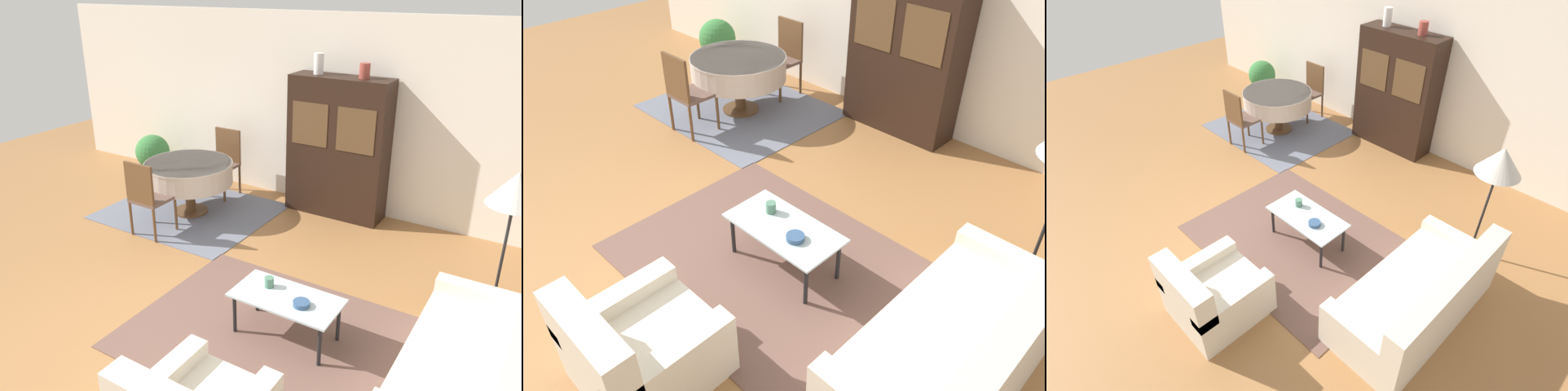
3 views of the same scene
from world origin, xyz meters
TOP-DOWN VIEW (x-y plane):
  - ground_plane at (0.00, 0.00)m, footprint 14.00×14.00m
  - wall_back at (0.00, 3.63)m, footprint 10.00×0.06m
  - area_rug at (0.91, 0.50)m, footprint 2.66×1.99m
  - dining_rug at (-1.54, 2.28)m, footprint 2.26×1.92m
  - couch at (2.60, 0.60)m, footprint 0.90×1.88m
  - armchair at (1.10, -0.89)m, footprint 0.82×0.88m
  - coffee_table at (0.99, 0.57)m, footprint 0.99×0.51m
  - display_cabinet at (0.22, 3.35)m, footprint 1.36×0.46m
  - dining_table at (-1.52, 2.27)m, footprint 1.23×1.23m
  - dining_chair_near at (-1.52, 1.44)m, footprint 0.44×0.44m
  - dining_chair_far at (-1.52, 3.11)m, footprint 0.44×0.44m
  - floor_lamp at (2.55, 1.90)m, footprint 0.49×0.49m
  - cup at (0.77, 0.63)m, footprint 0.09×0.09m
  - bowl at (1.17, 0.52)m, footprint 0.15×0.15m
  - vase_tall at (-0.12, 3.35)m, footprint 0.13×0.13m
  - vase_short at (0.52, 3.35)m, footprint 0.13×0.13m
  - potted_plant at (-2.99, 3.10)m, footprint 0.57×0.57m

SIDE VIEW (x-z plane):
  - ground_plane at x=0.00m, z-range 0.00..0.00m
  - area_rug at x=0.91m, z-range 0.00..0.01m
  - dining_rug at x=-1.54m, z-range 0.00..0.01m
  - couch at x=2.60m, z-range -0.13..0.73m
  - armchair at x=1.10m, z-range -0.11..0.71m
  - coffee_table at x=0.99m, z-range 0.18..0.60m
  - potted_plant at x=-2.99m, z-range 0.04..0.75m
  - bowl at x=1.17m, z-range 0.43..0.48m
  - cup at x=0.77m, z-range 0.43..0.53m
  - dining_chair_near at x=-1.52m, z-range 0.07..1.07m
  - dining_chair_far at x=-1.52m, z-range 0.07..1.07m
  - dining_table at x=-1.52m, z-range 0.23..0.97m
  - display_cabinet at x=0.22m, z-range 0.00..1.93m
  - floor_lamp at x=2.55m, z-range 0.56..2.07m
  - wall_back at x=0.00m, z-range 0.00..2.70m
  - vase_short at x=0.52m, z-range 1.92..2.12m
  - vase_tall at x=-0.12m, z-range 1.92..2.20m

